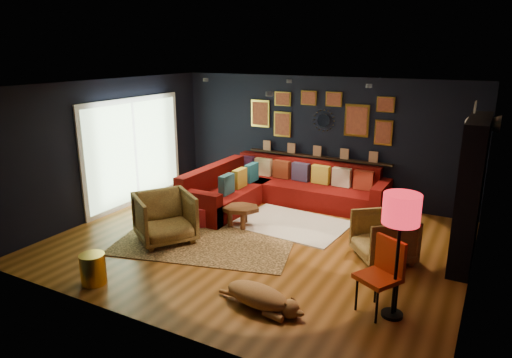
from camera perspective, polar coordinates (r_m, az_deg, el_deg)
The scene contains 20 objects.
floor at distance 7.79m, azimuth 0.24°, elevation -7.78°, with size 6.50×6.50×0.00m, color #985924.
room_walls at distance 7.30m, azimuth 0.25°, elevation 3.75°, with size 6.50×6.50×6.50m.
sectional at distance 9.45m, azimuth 2.14°, elevation -1.39°, with size 3.41×2.69×0.86m.
ledge at distance 9.83m, azimuth 7.66°, elevation 2.77°, with size 3.20×0.12×0.04m, color black.
gallery_wall at distance 9.71m, azimuth 7.85°, elevation 7.93°, with size 3.15×0.04×1.02m.
sunburst_mirror at distance 9.69m, azimuth 8.47°, elevation 7.25°, with size 0.47×0.16×0.47m.
fireplace at distance 7.50m, azimuth 25.11°, elevation -1.98°, with size 0.31×1.60×2.20m.
deer_head at distance 7.77m, azimuth 26.61°, elevation 6.25°, with size 0.50×0.28×0.45m.
sliding_door at distance 9.75m, azimuth -14.95°, elevation 3.34°, with size 0.06×2.80×2.20m.
ceiling_spots at distance 7.87m, azimuth 3.07°, elevation 11.72°, with size 3.30×2.50×0.06m.
shag_rug at distance 8.51m, azimuth 4.44°, elevation -5.62°, with size 1.96×1.43×0.03m, color white.
leopard_rug at distance 7.94m, azimuth -5.93°, elevation -7.35°, with size 2.91×2.08×0.02m, color tan.
coffee_table at distance 8.30m, azimuth -2.02°, elevation -3.94°, with size 0.87×0.76×0.36m.
pouf at distance 8.51m, azimuth -6.81°, elevation -4.39°, with size 0.51×0.51×0.34m, color maroon.
armchair_left at distance 7.79m, azimuth -11.33°, elevation -4.48°, with size 0.89×0.84×0.92m, color gold.
armchair_right at distance 7.27m, azimuth 15.64°, elevation -6.73°, with size 0.79×0.74×0.81m, color gold.
gold_stool at distance 6.78m, azimuth -19.70°, elevation -10.54°, with size 0.35×0.35×0.43m, color gold.
orange_chair at distance 5.84m, azimuth 15.59°, elevation -10.86°, with size 0.61×0.61×0.94m.
floor_lamp at distance 5.48m, azimuth 17.69°, elevation -4.30°, with size 0.43×0.43×1.56m.
dog at distance 5.87m, azimuth 0.17°, elevation -13.90°, with size 1.23×0.60×0.39m, color #BC8143, non-canonical shape.
Camera 1 is at (3.37, -6.29, 3.13)m, focal length 32.00 mm.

